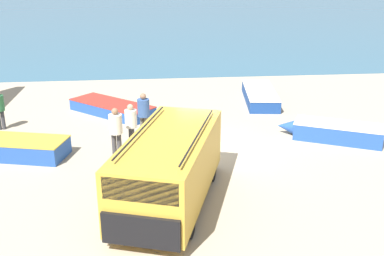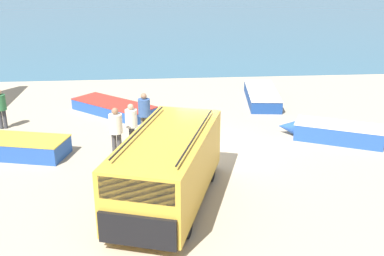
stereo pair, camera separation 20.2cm
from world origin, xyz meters
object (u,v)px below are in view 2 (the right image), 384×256
object	(u,v)px
parked_van	(168,166)
fisherman_1	(144,111)
fishing_rowboat_4	(334,132)
fisherman_2	(116,127)
fishing_rowboat_0	(261,95)
fisherman_0	(1,106)
fishing_rowboat_5	(16,147)
fisherman_3	(131,122)
fishing_rowboat_3	(111,107)

from	to	relation	value
parked_van	fisherman_1	xyz separation A→B (m)	(-0.74, 5.48, -0.06)
fishing_rowboat_4	fisherman_2	world-z (taller)	fisherman_2
parked_van	fishing_rowboat_4	xyz separation A→B (m)	(6.73, 4.42, -0.81)
fishing_rowboat_0	fisherman_0	xyz separation A→B (m)	(-11.94, -3.27, 0.72)
fishing_rowboat_5	fisherman_3	distance (m)	4.27
fisherman_3	fisherman_1	bearing A→B (deg)	-136.11
fishing_rowboat_4	fishing_rowboat_3	bearing A→B (deg)	0.54
parked_van	fisherman_1	distance (m)	5.53
parked_van	fisherman_1	bearing A→B (deg)	-154.25
parked_van	fisherman_3	size ratio (longest dim) A/B	3.33
fishing_rowboat_5	fisherman_2	xyz separation A→B (m)	(3.67, -0.37, 0.76)
fishing_rowboat_5	fisherman_3	bearing A→B (deg)	-160.36
parked_van	fishing_rowboat_3	world-z (taller)	parked_van
fishing_rowboat_4	fisherman_0	world-z (taller)	fisherman_0
parked_van	fishing_rowboat_4	bearing A→B (deg)	141.39
fisherman_2	parked_van	bearing A→B (deg)	-151.49
parked_van	fishing_rowboat_5	world-z (taller)	parked_van
fishing_rowboat_3	fisherman_0	size ratio (longest dim) A/B	2.62
fisherman_2	fisherman_3	xyz separation A→B (m)	(0.52, 0.75, -0.06)
fisherman_1	fisherman_3	distance (m)	1.21
fishing_rowboat_0	fisherman_1	distance (m)	7.67
fishing_rowboat_4	fishing_rowboat_0	bearing A→B (deg)	-48.77
fisherman_3	parked_van	bearing A→B (deg)	82.52
fishing_rowboat_4	fisherman_0	distance (m)	13.75
fishing_rowboat_4	fisherman_3	size ratio (longest dim) A/B	2.34
parked_van	fishing_rowboat_5	bearing A→B (deg)	-108.36
fishing_rowboat_0	fishing_rowboat_5	bearing A→B (deg)	127.68
fisherman_0	fisherman_3	bearing A→B (deg)	53.73
fisherman_3	fishing_rowboat_4	bearing A→B (deg)	157.41
parked_van	fisherman_2	xyz separation A→B (m)	(-1.73, 3.62, -0.06)
fishing_rowboat_5	parked_van	bearing A→B (deg)	158.01
fisherman_2	fisherman_3	distance (m)	0.91
parked_van	fishing_rowboat_0	world-z (taller)	parked_van
fishing_rowboat_0	fishing_rowboat_3	size ratio (longest dim) A/B	1.22
fishing_rowboat_0	fisherman_2	distance (m)	9.64
fishing_rowboat_3	fishing_rowboat_4	size ratio (longest dim) A/B	1.10
fishing_rowboat_5	fishing_rowboat_4	bearing A→B (deg)	-163.50
fishing_rowboat_3	fishing_rowboat_5	size ratio (longest dim) A/B	1.05
fisherman_3	fisherman_2	bearing A→B (deg)	32.49
fisherman_1	fishing_rowboat_3	bearing A→B (deg)	64.70
parked_van	fisherman_2	bearing A→B (deg)	-136.38
fisherman_0	fisherman_3	xyz separation A→B (m)	(5.54, -2.65, 0.01)
parked_van	fishing_rowboat_0	xyz separation A→B (m)	(5.19, 10.28, -0.85)
parked_van	fisherman_3	xyz separation A→B (m)	(-1.21, 4.37, -0.12)
fisherman_1	fisherman_2	xyz separation A→B (m)	(-0.99, -1.86, -0.00)
fishing_rowboat_0	fishing_rowboat_4	bearing A→B (deg)	-158.30
fishing_rowboat_0	fisherman_0	bearing A→B (deg)	112.25
fishing_rowboat_3	fisherman_2	world-z (taller)	fisherman_2
fishing_rowboat_3	fisherman_1	world-z (taller)	fisherman_1
fishing_rowboat_0	fisherman_2	xyz separation A→B (m)	(-6.92, -6.66, 0.79)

